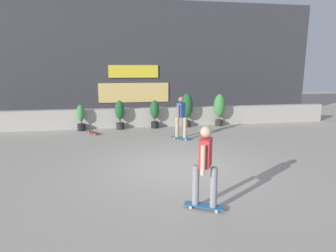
{
  "coord_description": "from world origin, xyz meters",
  "views": [
    {
      "loc": [
        -1.57,
        -7.68,
        2.78
      ],
      "look_at": [
        0.0,
        1.5,
        0.9
      ],
      "focal_mm": 30.71,
      "sensor_mm": 36.0,
      "label": 1
    }
  ],
  "objects_px": {
    "potted_plant_4": "(219,107)",
    "skater_mid_plaza": "(205,164)",
    "potted_plant_1": "(120,113)",
    "potted_plant_0": "(81,117)",
    "potted_plant_2": "(155,113)",
    "skater_far_right": "(181,116)",
    "skateboard_near_camera": "(93,132)",
    "potted_plant_3": "(187,107)"
  },
  "relations": [
    {
      "from": "potted_plant_3",
      "to": "potted_plant_4",
      "type": "height_order",
      "value": "potted_plant_3"
    },
    {
      "from": "potted_plant_0",
      "to": "potted_plant_2",
      "type": "bearing_deg",
      "value": 0.0
    },
    {
      "from": "potted_plant_2",
      "to": "skater_far_right",
      "type": "height_order",
      "value": "skater_far_right"
    },
    {
      "from": "potted_plant_2",
      "to": "skateboard_near_camera",
      "type": "xyz_separation_m",
      "value": [
        -2.77,
        -0.8,
        -0.67
      ]
    },
    {
      "from": "potted_plant_1",
      "to": "skater_mid_plaza",
      "type": "distance_m",
      "value": 8.25
    },
    {
      "from": "potted_plant_0",
      "to": "potted_plant_1",
      "type": "relative_size",
      "value": 0.88
    },
    {
      "from": "potted_plant_0",
      "to": "skater_mid_plaza",
      "type": "relative_size",
      "value": 0.69
    },
    {
      "from": "potted_plant_1",
      "to": "skater_far_right",
      "type": "xyz_separation_m",
      "value": [
        2.37,
        -2.36,
        0.19
      ]
    },
    {
      "from": "potted_plant_0",
      "to": "potted_plant_4",
      "type": "xyz_separation_m",
      "value": [
        6.52,
        0.0,
        0.3
      ]
    },
    {
      "from": "potted_plant_3",
      "to": "potted_plant_1",
      "type": "bearing_deg",
      "value": 180.0
    },
    {
      "from": "potted_plant_0",
      "to": "potted_plant_2",
      "type": "relative_size",
      "value": 0.89
    },
    {
      "from": "skateboard_near_camera",
      "to": "potted_plant_4",
      "type": "bearing_deg",
      "value": 7.68
    },
    {
      "from": "potted_plant_0",
      "to": "potted_plant_2",
      "type": "xyz_separation_m",
      "value": [
        3.34,
        0.0,
        0.12
      ]
    },
    {
      "from": "potted_plant_3",
      "to": "skateboard_near_camera",
      "type": "relative_size",
      "value": 2.09
    },
    {
      "from": "potted_plant_3",
      "to": "skateboard_near_camera",
      "type": "xyz_separation_m",
      "value": [
        -4.32,
        -0.8,
        -0.89
      ]
    },
    {
      "from": "potted_plant_4",
      "to": "skater_mid_plaza",
      "type": "bearing_deg",
      "value": -111.51
    },
    {
      "from": "potted_plant_2",
      "to": "skater_far_right",
      "type": "bearing_deg",
      "value": -72.33
    },
    {
      "from": "skater_mid_plaza",
      "to": "potted_plant_4",
      "type": "bearing_deg",
      "value": 68.49
    },
    {
      "from": "potted_plant_1",
      "to": "potted_plant_0",
      "type": "bearing_deg",
      "value": -180.0
    },
    {
      "from": "potted_plant_1",
      "to": "potted_plant_4",
      "type": "relative_size",
      "value": 0.85
    },
    {
      "from": "potted_plant_4",
      "to": "potted_plant_3",
      "type": "bearing_deg",
      "value": -180.0
    },
    {
      "from": "potted_plant_4",
      "to": "skater_mid_plaza",
      "type": "xyz_separation_m",
      "value": [
        -3.19,
        -8.09,
        0.03
      ]
    },
    {
      "from": "skateboard_near_camera",
      "to": "potted_plant_3",
      "type": "bearing_deg",
      "value": 10.52
    },
    {
      "from": "potted_plant_2",
      "to": "skateboard_near_camera",
      "type": "bearing_deg",
      "value": -163.84
    },
    {
      "from": "potted_plant_0",
      "to": "skateboard_near_camera",
      "type": "height_order",
      "value": "potted_plant_0"
    },
    {
      "from": "potted_plant_2",
      "to": "potted_plant_3",
      "type": "xyz_separation_m",
      "value": [
        1.55,
        -0.0,
        0.21
      ]
    },
    {
      "from": "potted_plant_2",
      "to": "potted_plant_0",
      "type": "bearing_deg",
      "value": 180.0
    },
    {
      "from": "potted_plant_4",
      "to": "skater_far_right",
      "type": "height_order",
      "value": "skater_far_right"
    },
    {
      "from": "potted_plant_1",
      "to": "skateboard_near_camera",
      "type": "xyz_separation_m",
      "value": [
        -1.15,
        -0.8,
        -0.69
      ]
    },
    {
      "from": "potted_plant_1",
      "to": "potted_plant_4",
      "type": "bearing_deg",
      "value": -0.0
    },
    {
      "from": "potted_plant_3",
      "to": "skater_far_right",
      "type": "distance_m",
      "value": 2.49
    },
    {
      "from": "skater_far_right",
      "to": "potted_plant_0",
      "type": "bearing_deg",
      "value": 150.05
    },
    {
      "from": "potted_plant_4",
      "to": "skater_far_right",
      "type": "relative_size",
      "value": 0.92
    },
    {
      "from": "skater_far_right",
      "to": "skateboard_near_camera",
      "type": "relative_size",
      "value": 2.2
    },
    {
      "from": "potted_plant_3",
      "to": "skater_far_right",
      "type": "height_order",
      "value": "skater_far_right"
    },
    {
      "from": "potted_plant_3",
      "to": "potted_plant_4",
      "type": "xyz_separation_m",
      "value": [
        1.63,
        0.0,
        -0.04
      ]
    },
    {
      "from": "skater_far_right",
      "to": "skateboard_near_camera",
      "type": "bearing_deg",
      "value": 156.11
    },
    {
      "from": "potted_plant_1",
      "to": "potted_plant_3",
      "type": "xyz_separation_m",
      "value": [
        3.17,
        -0.0,
        0.2
      ]
    },
    {
      "from": "skater_far_right",
      "to": "skater_mid_plaza",
      "type": "relative_size",
      "value": 1.0
    },
    {
      "from": "potted_plant_2",
      "to": "potted_plant_4",
      "type": "xyz_separation_m",
      "value": [
        3.18,
        0.0,
        0.18
      ]
    },
    {
      "from": "potted_plant_1",
      "to": "potted_plant_2",
      "type": "relative_size",
      "value": 1.01
    },
    {
      "from": "potted_plant_4",
      "to": "skater_mid_plaza",
      "type": "distance_m",
      "value": 8.7
    }
  ]
}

